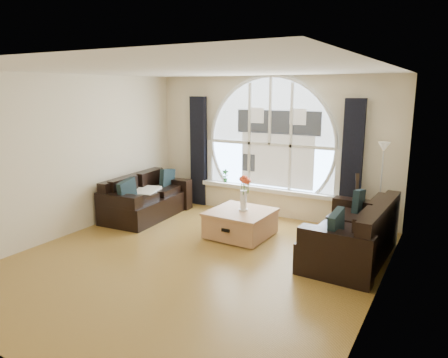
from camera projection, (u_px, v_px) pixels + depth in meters
ground at (194, 260)px, 6.09m from camera, size 5.00×5.50×0.01m
ceiling at (190, 70)px, 5.51m from camera, size 5.00×5.50×0.01m
wall_back at (271, 147)px, 8.14m from camera, size 5.00×0.01×2.70m
wall_front at (8, 225)px, 3.46m from camera, size 5.00×0.01×2.70m
wall_left at (68, 156)px, 7.01m from camera, size 0.01×5.50×2.70m
wall_right at (381, 191)px, 4.60m from camera, size 0.01×5.50×2.70m
attic_slope at (359, 99)px, 4.53m from camera, size 0.92×5.50×0.72m
arched_window at (270, 133)px, 8.05m from camera, size 2.60×0.06×2.15m
window_sill at (268, 189)px, 8.23m from camera, size 2.90×0.22×0.08m
window_frame at (270, 133)px, 8.03m from camera, size 2.76×0.08×2.15m
neighbor_house at (277, 140)px, 8.00m from camera, size 1.70×0.02×1.50m
curtain_left at (199, 152)px, 8.85m from camera, size 0.35×0.12×2.30m
curtain_right at (352, 165)px, 7.31m from camera, size 0.35×0.12×2.30m
sofa_left at (147, 197)px, 8.12m from camera, size 1.01×1.85×0.80m
sofa_right at (351, 232)px, 6.10m from camera, size 1.07×2.00×0.87m
coffee_chest at (241, 222)px, 7.05m from camera, size 1.03×1.03×0.49m
throw_blanket at (143, 192)px, 8.08m from camera, size 0.67×0.67×0.10m
vase_flowers at (244, 188)px, 6.93m from camera, size 0.24×0.24×0.70m
floor_lamp at (381, 190)px, 6.99m from camera, size 0.24×0.24×1.60m
guitar at (357, 202)px, 7.22m from camera, size 0.43×0.37×1.06m
potted_plant at (225, 176)px, 8.66m from camera, size 0.17×0.14×0.27m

